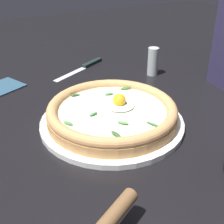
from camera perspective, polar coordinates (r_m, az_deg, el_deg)
name	(u,v)px	position (r m, az deg, el deg)	size (l,w,h in m)	color
ground_plane	(121,134)	(0.69, 1.76, -4.06)	(2.40, 2.40, 0.03)	black
pizza_plate	(112,122)	(0.69, 0.00, -1.87)	(0.32, 0.32, 0.01)	white
pizza	(112,112)	(0.68, 0.02, 0.02)	(0.29, 0.29, 0.05)	tan
table_knife	(86,66)	(1.02, -4.82, 8.46)	(0.20, 0.12, 0.01)	silver
pepper_shaker	(153,61)	(0.95, 7.55, 9.22)	(0.03, 0.03, 0.08)	silver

